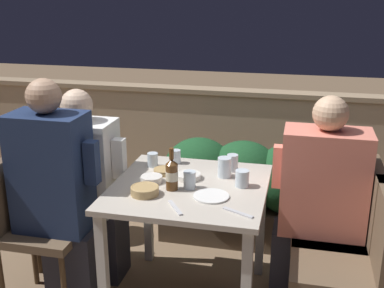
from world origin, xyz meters
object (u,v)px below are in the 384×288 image
chair_left_far (59,195)px  person_coral_top (316,204)px  person_white_polo (88,186)px  chair_right_near (358,253)px  person_navy_jumper (58,195)px  chair_right_far (352,223)px  potted_plant (77,184)px  beer_bottle (172,174)px  chair_left_near (29,214)px

chair_left_far → person_coral_top: size_ratio=0.70×
chair_left_far → person_white_polo: bearing=0.0°
chair_right_near → person_navy_jumper: bearing=179.5°
chair_left_far → chair_right_far: same height
chair_right_far → potted_plant: bearing=167.7°
person_white_polo → chair_right_far: bearing=1.3°
person_white_polo → beer_bottle: person_white_polo is taller
person_white_polo → chair_right_far: person_white_polo is taller
chair_left_near → beer_bottle: 0.90m
person_white_polo → person_coral_top: size_ratio=0.98×
chair_left_near → person_white_polo: (0.25, 0.28, 0.08)m
chair_left_near → chair_right_far: (1.82, 0.31, 0.00)m
chair_left_near → chair_left_far: (0.05, 0.28, 0.00)m
chair_left_near → person_navy_jumper: 0.24m
chair_left_near → person_navy_jumper: (0.20, 0.00, 0.14)m
chair_left_near → beer_bottle: (0.85, 0.06, 0.30)m
chair_left_near → chair_left_far: same height
person_white_polo → potted_plant: bearing=124.7°
person_coral_top → potted_plant: (-1.68, 0.41, -0.21)m
chair_right_near → chair_right_far: 0.33m
chair_left_near → potted_plant: (-0.06, 0.72, -0.11)m
chair_left_near → chair_right_far: 1.84m
person_coral_top → potted_plant: size_ratio=1.84×
chair_left_near → chair_left_far: 0.28m
person_white_polo → chair_left_near: bearing=-131.8°
chair_left_far → potted_plant: 0.47m
potted_plant → person_white_polo: bearing=-55.3°
chair_right_near → person_coral_top: bearing=122.0°
chair_left_far → potted_plant: bearing=103.6°
potted_plant → person_coral_top: bearing=-13.7°
beer_bottle → chair_right_far: bearing=14.4°
chair_left_far → beer_bottle: 0.88m
person_white_polo → beer_bottle: bearing=-19.5°
person_navy_jumper → person_coral_top: person_navy_jumper is taller
chair_left_near → person_white_polo: size_ratio=0.71×
chair_right_near → potted_plant: 2.02m
beer_bottle → chair_left_near: bearing=-175.7°
chair_right_far → potted_plant: (-1.88, 0.41, -0.11)m
person_navy_jumper → chair_right_near: bearing=-0.5°
person_navy_jumper → potted_plant: size_ratio=1.96×
person_navy_jumper → person_white_polo: person_navy_jumper is taller
chair_right_near → chair_right_far: size_ratio=1.00×
person_navy_jumper → chair_right_far: person_navy_jumper is taller
person_coral_top → potted_plant: person_coral_top is taller
chair_right_far → potted_plant: size_ratio=1.28×
chair_right_far → person_coral_top: (-0.20, -0.00, 0.09)m
chair_left_near → chair_left_far: bearing=80.7°
chair_right_near → person_coral_top: size_ratio=0.70×
person_navy_jumper → beer_bottle: size_ratio=5.67×
person_coral_top → chair_right_far: bearing=0.0°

